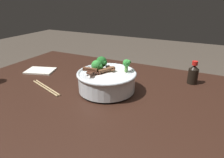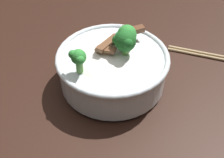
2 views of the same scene
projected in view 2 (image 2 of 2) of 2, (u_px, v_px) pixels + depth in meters
dining_table at (109, 93)px, 0.80m from camera, size 1.38×0.97×0.76m
rice_bowl at (113, 65)px, 0.65m from camera, size 0.25×0.25×0.15m
chopsticks_pair at (209, 55)px, 0.76m from camera, size 0.21×0.09×0.01m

